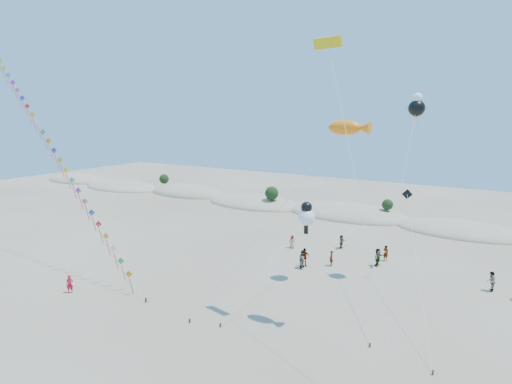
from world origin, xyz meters
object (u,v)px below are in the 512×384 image
(kite_train, at_px, (46,138))
(flyer_foreground, at_px, (70,284))
(parafoil_kite, at_px, (329,49))
(fish_kite, at_px, (349,128))

(kite_train, xyz_separation_m, flyer_foreground, (9.80, -5.34, -11.88))
(kite_train, relative_size, parafoil_kite, 1.58)
(parafoil_kite, distance_m, flyer_foreground, 28.43)
(flyer_foreground, bearing_deg, kite_train, 107.13)
(fish_kite, relative_size, parafoil_kite, 0.73)
(kite_train, xyz_separation_m, parafoil_kite, (30.10, 1.52, 6.80))
(kite_train, relative_size, fish_kite, 2.16)
(kite_train, distance_m, fish_kite, 31.80)
(flyer_foreground, bearing_deg, parafoil_kite, -25.65)
(kite_train, bearing_deg, fish_kite, 2.49)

